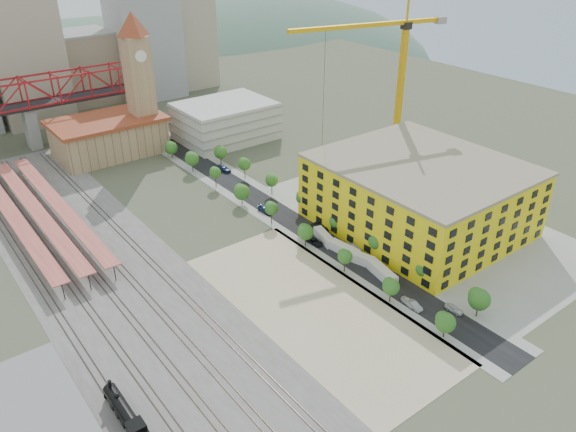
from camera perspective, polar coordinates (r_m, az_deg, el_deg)
ground at (r=148.40m, az=-3.82°, el=-2.73°), size 400.00×400.00×0.00m
ballast_strip at (r=149.58m, az=-19.22°, el=-4.16°), size 36.00×165.00×0.06m
dirt_lot at (r=125.55m, az=2.82°, el=-9.23°), size 28.00×67.00×0.06m
street_asphalt at (r=167.05m, az=-2.16°, el=1.13°), size 12.00×170.00×0.06m
sidewalk_west at (r=164.32m, az=-3.72°, el=0.59°), size 3.00×170.00×0.04m
sidewalk_east at (r=169.92m, az=-0.65°, el=1.65°), size 3.00×170.00×0.04m
construction_pad at (r=162.48m, az=13.53°, el=-0.55°), size 50.00×90.00×0.06m
rail_tracks at (r=149.13m, az=-19.87°, el=-4.33°), size 26.56×160.00×0.18m
platform_canopies at (r=170.45m, az=-24.17°, el=0.54°), size 16.00×80.00×4.12m
station_hall at (r=211.12m, az=-17.72°, el=7.75°), size 38.00×24.00×13.10m
clock_tower at (r=207.48m, az=-15.02°, el=14.18°), size 12.00×12.00×52.00m
parking_garage at (r=216.98m, az=-6.40°, el=9.57°), size 34.00×26.00×14.00m
truss_bridge at (r=223.71m, az=-25.20°, el=10.84°), size 94.00×9.60×25.60m
construction_building at (r=156.11m, az=13.20°, el=2.13°), size 44.60×50.60×18.80m
street_trees at (r=159.94m, az=-0.08°, el=-0.19°), size 15.40×124.40×8.00m
skyline at (r=265.89m, az=-20.62°, el=15.07°), size 133.00×46.00×60.00m
distant_hills at (r=414.57m, az=-18.63°, el=4.82°), size 647.00×264.00×227.00m
locomotive at (r=103.32m, az=-15.78°, el=-19.39°), size 2.66×20.51×5.13m
tower_crane at (r=181.48m, az=10.58°, el=14.58°), size 51.24×14.70×55.94m
site_trailer_a at (r=135.84m, az=9.57°, el=-5.72°), size 4.19×9.66×2.56m
site_trailer_b at (r=140.86m, az=7.01°, el=-4.18°), size 4.78×9.23×2.44m
site_trailer_c at (r=143.59m, az=5.75°, el=-3.41°), size 3.39×9.11×2.43m
site_trailer_d at (r=148.58m, az=3.69°, el=-2.15°), size 4.35×8.88×2.35m
car_0 at (r=128.60m, az=12.14°, el=-8.54°), size 2.17×4.16×1.35m
car_1 at (r=127.81m, az=12.67°, el=-8.85°), size 1.84×4.47×1.44m
car_2 at (r=147.33m, az=2.72°, el=-2.64°), size 2.60×4.96×1.33m
car_3 at (r=162.67m, az=-2.31°, el=0.62°), size 2.82×5.51×1.53m
car_4 at (r=128.95m, az=16.53°, el=-9.04°), size 1.88×4.33×1.45m
car_5 at (r=145.46m, az=6.69°, el=-3.24°), size 1.66×4.51×1.47m
car_6 at (r=153.82m, az=3.29°, el=-1.16°), size 2.90×5.70×1.54m
car_7 at (r=190.16m, az=-6.50°, el=4.76°), size 3.03×5.73×1.58m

